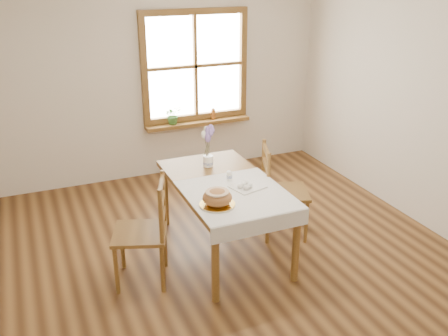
{
  "coord_description": "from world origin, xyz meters",
  "views": [
    {
      "loc": [
        -1.71,
        -3.75,
        2.72
      ],
      "look_at": [
        0.0,
        0.3,
        0.9
      ],
      "focal_mm": 40.0,
      "sensor_mm": 36.0,
      "label": 1
    }
  ],
  "objects_px": {
    "dining_table": "(224,190)",
    "flower_vase": "(208,162)",
    "bread_plate": "(217,205)",
    "chair_left": "(140,232)",
    "chair_right": "(285,191)"
  },
  "relations": [
    {
      "from": "dining_table",
      "to": "flower_vase",
      "type": "height_order",
      "value": "flower_vase"
    },
    {
      "from": "dining_table",
      "to": "bread_plate",
      "type": "bearing_deg",
      "value": -119.31
    },
    {
      "from": "dining_table",
      "to": "bread_plate",
      "type": "height_order",
      "value": "bread_plate"
    },
    {
      "from": "flower_vase",
      "to": "chair_left",
      "type": "bearing_deg",
      "value": -145.56
    },
    {
      "from": "chair_left",
      "to": "dining_table",
      "type": "bearing_deg",
      "value": 121.19
    },
    {
      "from": "dining_table",
      "to": "chair_left",
      "type": "bearing_deg",
      "value": -168.3
    },
    {
      "from": "dining_table",
      "to": "bread_plate",
      "type": "distance_m",
      "value": 0.53
    },
    {
      "from": "flower_vase",
      "to": "chair_right",
      "type": "bearing_deg",
      "value": -26.96
    },
    {
      "from": "bread_plate",
      "to": "flower_vase",
      "type": "xyz_separation_m",
      "value": [
        0.25,
        0.88,
        0.04
      ]
    },
    {
      "from": "flower_vase",
      "to": "bread_plate",
      "type": "bearing_deg",
      "value": -106.13
    },
    {
      "from": "chair_left",
      "to": "chair_right",
      "type": "xyz_separation_m",
      "value": [
        1.61,
        0.25,
        0.0
      ]
    },
    {
      "from": "dining_table",
      "to": "chair_left",
      "type": "distance_m",
      "value": 0.93
    },
    {
      "from": "bread_plate",
      "to": "flower_vase",
      "type": "bearing_deg",
      "value": 73.87
    },
    {
      "from": "chair_right",
      "to": "chair_left",
      "type": "bearing_deg",
      "value": 118.91
    },
    {
      "from": "chair_left",
      "to": "bread_plate",
      "type": "xyz_separation_m",
      "value": [
        0.64,
        -0.27,
        0.27
      ]
    }
  ]
}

